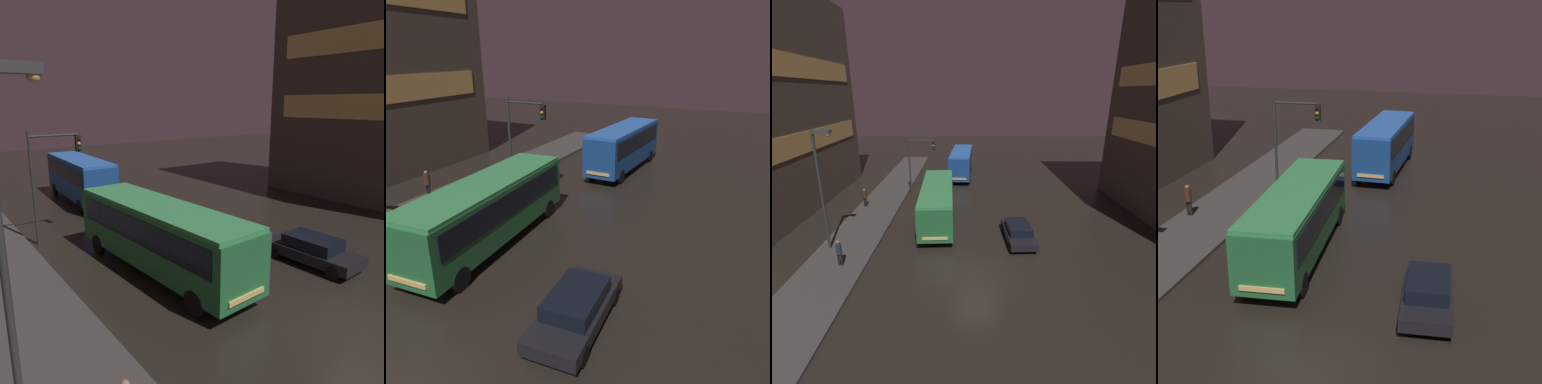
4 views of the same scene
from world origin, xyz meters
The scene contains 9 objects.
ground_plane centered at (0.00, 0.00, 0.00)m, with size 120.00×120.00×0.00m, color black.
sidewalk_left centered at (-9.00, 10.00, 0.07)m, with size 4.00×48.00×0.15m.
bus_near centered at (-3.06, 8.17, 1.97)m, with size 3.11×10.54×3.19m.
bus_far centered at (-1.27, 22.61, 2.10)m, with size 2.91×9.54×3.41m.
car_taxi centered at (3.24, 4.60, 0.71)m, with size 2.11×4.64×1.35m.
pedestrian_near centered at (-8.53, 0.85, 1.15)m, with size 0.44×0.44×1.74m.
pedestrian_mid centered at (-10.26, 11.14, 1.19)m, with size 0.49×0.49×1.74m.
traffic_light_main centered at (-5.64, 15.02, 4.12)m, with size 2.80×0.35×6.15m.
street_lamp_sidewalk centered at (-9.96, 3.07, 5.53)m, with size 1.25×0.36×8.22m.
Camera 3 is at (-0.62, -15.54, 10.54)m, focal length 28.00 mm.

